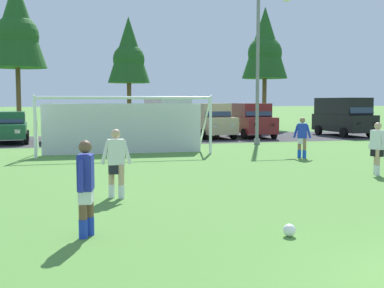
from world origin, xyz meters
name	(u,v)px	position (x,y,z in m)	size (l,w,h in m)	color
ground_plane	(186,158)	(0.00, 15.00, 0.00)	(400.00, 400.00, 0.00)	#518438
parking_lot_strip	(141,139)	(0.00, 25.60, 0.00)	(52.00, 8.40, 0.01)	#333335
soccer_ball	(289,230)	(-1.33, 3.18, 0.11)	(0.22, 0.22, 0.22)	white
soccer_goal	(124,124)	(-2.15, 17.28, 1.29)	(7.47, 2.12, 2.57)	white
player_striker_near	(86,189)	(-4.64, 4.11, 0.82)	(0.32, 0.71, 1.64)	brown
player_midfield_center	(116,164)	(-3.73, 7.40, 0.82)	(0.74, 0.31, 1.64)	tan
player_defender_far	(377,149)	(4.55, 8.97, 0.82)	(0.34, 0.75, 1.64)	tan
player_winger_left	(302,138)	(4.57, 13.88, 0.82)	(0.65, 0.49, 1.64)	#936B4C
parked_car_slot_left	(9,127)	(-7.45, 24.83, 0.88)	(2.13, 4.25, 1.72)	#194C2D
parked_car_slot_center_left	(68,122)	(-4.29, 25.31, 1.11)	(2.27, 4.67, 2.16)	silver
parked_car_slot_center	(119,125)	(-1.37, 25.34, 0.88)	(2.14, 4.25, 1.72)	red
parked_car_slot_center_right	(168,117)	(1.49, 24.85, 1.34)	(2.40, 4.90, 2.52)	#B2B2BC
parked_car_slot_right	(211,120)	(4.44, 25.62, 1.11)	(2.27, 4.67, 2.16)	tan
parked_car_slot_far_right	(252,120)	(7.10, 25.32, 1.11)	(2.41, 4.74, 2.16)	maroon
parked_car_slot_end	(343,116)	(13.45, 24.92, 1.34)	(2.30, 4.85, 2.52)	black
tree_left_edge	(17,26)	(-7.59, 36.21, 8.00)	(4.36, 4.36, 11.63)	brown
tree_mid_left	(129,52)	(0.91, 36.31, 6.24)	(3.41, 3.41, 9.08)	brown
tree_center_back	(265,45)	(11.99, 34.51, 6.93)	(3.78, 3.78, 10.08)	brown
street_lamp	(261,68)	(5.49, 20.29, 4.05)	(2.00, 0.32, 7.82)	slate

